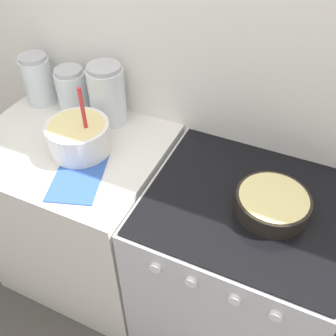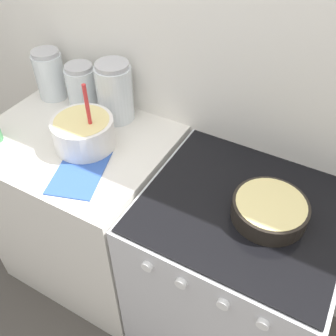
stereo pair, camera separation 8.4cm
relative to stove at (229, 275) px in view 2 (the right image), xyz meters
name	(u,v)px [view 2 (the right image)]	position (x,y,z in m)	size (l,w,h in m)	color
wall_back	(196,72)	(-0.38, 0.36, 0.73)	(4.64, 0.05, 2.40)	white
countertop_cabinet	(87,209)	(-0.79, 0.00, 0.00)	(0.82, 0.67, 0.94)	silver
stove	(229,275)	(0.00, 0.00, 0.00)	(0.73, 0.68, 0.94)	silver
mixing_bowl	(84,131)	(-0.71, 0.00, 0.55)	(0.26, 0.26, 0.31)	white
baking_pan	(270,209)	(0.09, -0.01, 0.51)	(0.26, 0.26, 0.07)	black
storage_jar_left	(51,77)	(-1.09, 0.23, 0.57)	(0.14, 0.14, 0.24)	silver
storage_jar_middle	(82,89)	(-0.90, 0.23, 0.56)	(0.14, 0.14, 0.21)	silver
storage_jar_right	(115,95)	(-0.71, 0.23, 0.59)	(0.16, 0.16, 0.27)	silver
recipe_page	(80,172)	(-0.63, -0.15, 0.47)	(0.26, 0.33, 0.01)	#3359B2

